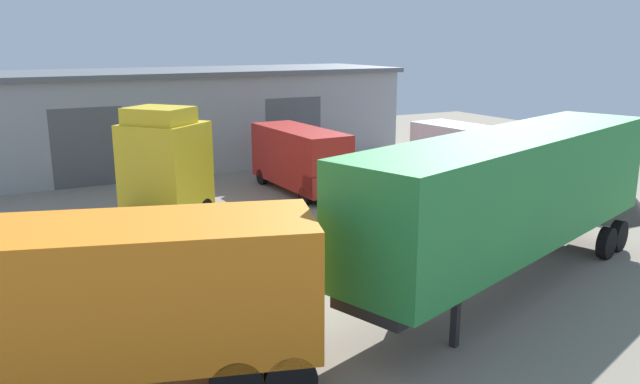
# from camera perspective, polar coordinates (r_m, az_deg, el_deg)

# --- Properties ---
(ground_plane) EXTENTS (60.00, 60.00, 0.00)m
(ground_plane) POSITION_cam_1_polar(r_m,az_deg,el_deg) (19.10, 2.22, -6.27)
(ground_plane) COLOR gray
(warehouse_building) EXTENTS (23.93, 7.37, 5.01)m
(warehouse_building) POSITION_cam_1_polar(r_m,az_deg,el_deg) (34.35, -12.78, 6.69)
(warehouse_building) COLOR #93999E
(warehouse_building) RESTS_ON ground_plane
(tractor_unit_yellow) EXTENTS (6.59, 6.06, 4.26)m
(tractor_unit_yellow) POSITION_cam_1_polar(r_m,az_deg,el_deg) (22.65, -14.61, 1.75)
(tractor_unit_yellow) COLOR yellow
(tractor_unit_yellow) RESTS_ON ground_plane
(container_trailer_green) EXTENTS (12.31, 6.10, 4.20)m
(container_trailer_green) POSITION_cam_1_polar(r_m,az_deg,el_deg) (17.10, 17.25, 0.01)
(container_trailer_green) COLOR #28843D
(container_trailer_green) RESTS_ON ground_plane
(delivery_van_red) EXTENTS (2.16, 5.93, 2.79)m
(delivery_van_red) POSITION_cam_1_polar(r_m,az_deg,el_deg) (27.21, -1.73, 3.10)
(delivery_van_red) COLOR red
(delivery_van_red) RESTS_ON ground_plane
(delivery_van_white) EXTENTS (2.44, 5.12, 2.82)m
(delivery_van_white) POSITION_cam_1_polar(r_m,az_deg,el_deg) (28.65, 13.09, 3.30)
(delivery_van_white) COLOR silver
(delivery_van_white) RESTS_ON ground_plane
(box_truck_teal) EXTENTS (8.68, 4.83, 3.30)m
(box_truck_teal) POSITION_cam_1_polar(r_m,az_deg,el_deg) (12.38, -19.72, -9.18)
(box_truck_teal) COLOR #197075
(box_truck_teal) RESTS_ON ground_plane
(gravel_pile) EXTENTS (3.28, 3.28, 1.89)m
(gravel_pile) POSITION_cam_1_polar(r_m,az_deg,el_deg) (26.14, 24.84, 0.11)
(gravel_pile) COLOR #423D38
(gravel_pile) RESTS_ON ground_plane
(traffic_cone) EXTENTS (0.40, 0.40, 0.55)m
(traffic_cone) POSITION_cam_1_polar(r_m,az_deg,el_deg) (24.43, 10.29, -1.38)
(traffic_cone) COLOR black
(traffic_cone) RESTS_ON ground_plane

